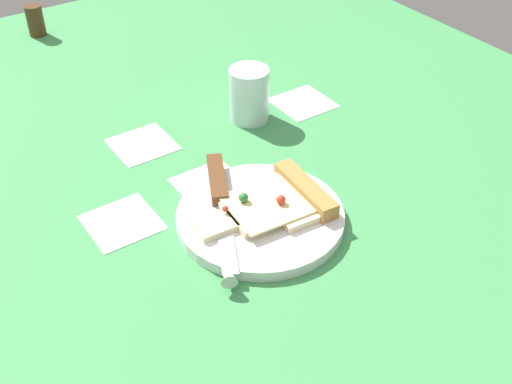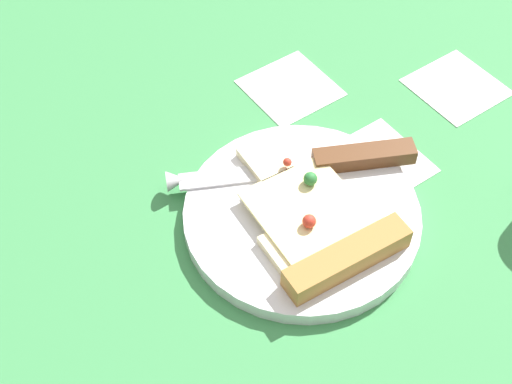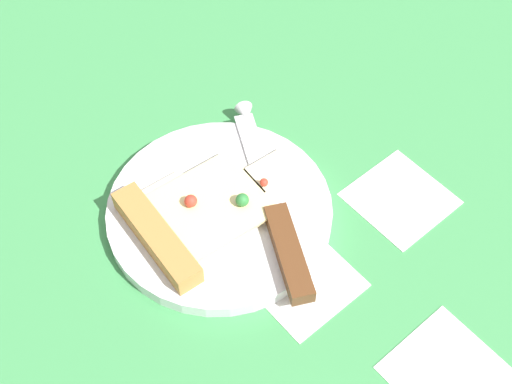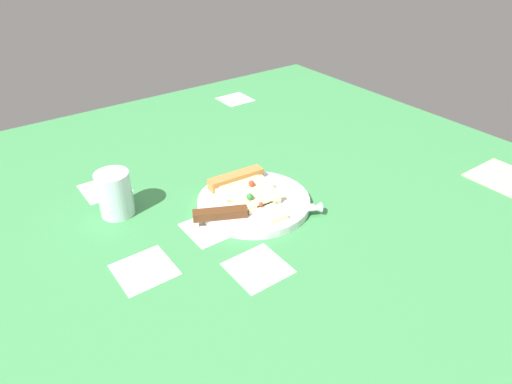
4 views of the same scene
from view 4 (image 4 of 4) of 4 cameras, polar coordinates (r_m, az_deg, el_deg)
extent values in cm
cube|color=#3D8C4C|center=(79.05, -1.22, -7.87)|extent=(154.90, 154.90, 3.00)
cube|color=white|center=(82.89, -5.75, -4.62)|extent=(9.00, 9.00, 0.20)
cube|color=white|center=(98.95, -18.69, 0.36)|extent=(9.00, 9.00, 0.20)
cube|color=white|center=(74.07, 0.25, -9.73)|extent=(9.00, 9.00, 0.20)
cube|color=white|center=(140.63, -2.66, 11.66)|extent=(9.00, 9.00, 0.20)
cube|color=white|center=(75.91, -14.01, -9.68)|extent=(9.00, 9.00, 0.20)
cylinder|color=silver|center=(87.97, -0.29, -1.30)|extent=(22.11, 22.11, 1.56)
cube|color=beige|center=(90.16, -1.63, 0.57)|extent=(6.78, 11.41, 1.00)
cube|color=beige|center=(86.20, 0.23, -1.07)|extent=(6.11, 7.59, 1.00)
cube|color=beige|center=(82.74, 2.08, -2.68)|extent=(5.45, 3.97, 1.00)
cube|color=#F2E099|center=(87.63, -0.64, 0.05)|extent=(10.64, 9.90, 0.30)
cube|color=#B27A3D|center=(92.09, -2.58, 1.72)|extent=(3.47, 12.16, 2.20)
sphere|color=red|center=(88.75, -0.59, 1.10)|extent=(1.25, 1.25, 1.25)
sphere|color=red|center=(82.88, 0.63, -1.58)|extent=(0.83, 0.83, 0.83)
sphere|color=#2D7A38|center=(84.61, -0.80, -0.60)|extent=(1.30, 1.30, 1.30)
cube|color=silver|center=(84.25, 3.62, -2.31)|extent=(7.13, 11.64, 0.30)
cone|color=silver|center=(85.65, 7.54, -1.91)|extent=(2.68, 2.68, 2.00)
cube|color=#593319|center=(82.31, -4.54, -2.73)|extent=(6.42, 9.93, 1.60)
cylinder|color=silver|center=(87.91, -17.55, -0.22)|extent=(6.42, 6.42, 8.80)
cube|color=beige|center=(111.21, 29.23, 1.58)|extent=(13.08, 13.08, 0.40)
camera|label=1|loc=(1.00, 47.47, 27.39)|focal=45.87mm
camera|label=2|loc=(1.13, 1.95, 34.29)|focal=49.44mm
camera|label=3|loc=(0.82, -33.91, 32.53)|focal=47.97mm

